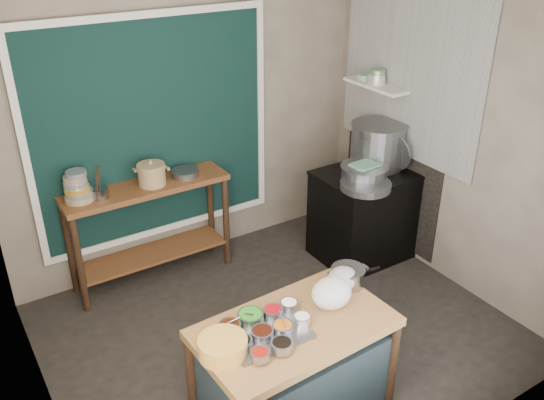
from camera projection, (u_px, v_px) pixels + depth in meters
floor at (279, 332)px, 4.71m from camera, size 3.50×3.00×0.02m
back_wall at (189, 117)px, 5.20m from camera, size 3.50×0.02×2.80m
left_wall at (17, 245)px, 3.22m from camera, size 0.02×3.00×2.80m
right_wall at (452, 129)px, 4.90m from camera, size 0.02×3.00×2.80m
curtain_panel at (154, 130)px, 5.02m from camera, size 2.10×0.02×1.90m
curtain_frame at (155, 131)px, 5.02m from camera, size 2.22×0.03×2.02m
tile_panel at (410, 64)px, 5.10m from camera, size 0.02×1.70×1.70m
soot_patch at (390, 177)px, 5.70m from camera, size 0.01×1.30×1.30m
wall_shelf at (376, 85)px, 5.39m from camera, size 0.22×0.70×0.03m
prep_table at (294, 369)px, 3.79m from camera, size 1.28×0.77×0.75m
back_counter at (151, 232)px, 5.18m from camera, size 1.45×0.40×0.95m
stove_block at (365, 216)px, 5.57m from camera, size 0.90×0.68×0.85m
stove_top at (368, 174)px, 5.37m from camera, size 0.92×0.69×0.03m
condiment_tray at (266, 334)px, 3.52m from camera, size 0.51×0.38×0.02m
condiment_bowls at (262, 328)px, 3.51m from camera, size 0.59×0.46×0.07m
yellow_basin at (223, 347)px, 3.35m from camera, size 0.36×0.36×0.11m
saucepan at (348, 277)px, 3.97m from camera, size 0.28×0.28×0.13m
plastic_bag_a at (332, 293)px, 3.74m from camera, size 0.32×0.29×0.21m
plastic_bag_b at (342, 279)px, 3.92m from camera, size 0.27×0.25×0.17m
bowl_stack at (77, 188)px, 4.65m from camera, size 0.23×0.23×0.26m
utensil_cup at (100, 193)px, 4.73m from camera, size 0.18×0.18×0.09m
ceramic_crock at (152, 175)px, 4.94m from camera, size 0.33×0.33×0.17m
wide_bowl at (185, 173)px, 5.12m from camera, size 0.29×0.29×0.06m
stock_pot at (378, 145)px, 5.42m from camera, size 0.67×0.67×0.42m
pot_lid at (395, 150)px, 5.35m from camera, size 0.11×0.40×0.39m
steamer at (364, 173)px, 5.18m from camera, size 0.55×0.55×0.14m
green_cloth at (365, 165)px, 5.15m from camera, size 0.24×0.19×0.02m
shallow_pan at (366, 185)px, 5.05m from camera, size 0.59×0.59×0.06m
shelf_bowl_stack at (377, 77)px, 5.35m from camera, size 0.17×0.17×0.14m
shelf_bowl_green at (364, 77)px, 5.50m from camera, size 0.16×0.16×0.05m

